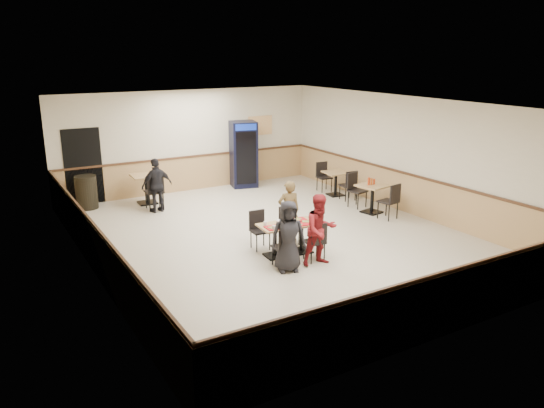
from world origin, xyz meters
TOP-DOWN VIEW (x-y plane):
  - ground at (0.00, 0.00)m, footprint 10.00×10.00m
  - room_shell at (1.78, 2.55)m, footprint 10.00×10.00m
  - main_table at (-0.28, -1.02)m, footprint 1.29×0.72m
  - main_chairs at (-0.32, -1.01)m, footprint 1.21×1.54m
  - diner_woman_left at (-0.74, -1.74)m, footprint 0.78×0.64m
  - diner_woman_right at (-0.03, -1.79)m, footprint 0.74×0.60m
  - diner_man_opposite at (0.18, -0.30)m, footprint 0.57×0.45m
  - lone_diner at (-1.63, 3.28)m, footprint 0.87×0.44m
  - tabletop_clutter at (-0.28, -1.06)m, footprint 1.10×0.57m
  - side_table_near at (3.17, 0.37)m, footprint 0.82×0.82m
  - side_table_near_chair_south at (3.17, -0.23)m, footprint 0.51×0.51m
  - side_table_near_chair_north at (3.17, 0.97)m, footprint 0.51×0.51m
  - side_table_far at (3.40, 2.24)m, footprint 0.72×0.72m
  - side_table_far_chair_south at (3.40, 1.68)m, footprint 0.46×0.46m
  - side_table_far_chair_north at (3.40, 2.81)m, footprint 0.46×0.46m
  - condiment_caddy at (3.14, 0.42)m, footprint 0.23×0.06m
  - back_table at (-1.63, 4.20)m, footprint 0.79×0.79m
  - back_table_chair_lone at (-1.63, 3.55)m, footprint 0.50×0.50m
  - pepsi_cooler at (1.59, 4.59)m, footprint 0.92×0.92m
  - trash_bin at (-3.17, 4.55)m, footprint 0.57×0.57m

SIDE VIEW (x-z plane):
  - ground at x=0.00m, z-range 0.00..0.00m
  - main_chairs at x=-0.32m, z-range 0.00..0.84m
  - main_table at x=-0.28m, z-range 0.11..0.77m
  - side_table_far_chair_south at x=3.40m, z-range 0.00..0.89m
  - side_table_far_chair_north at x=3.40m, z-range 0.00..0.89m
  - trash_bin at x=-3.17m, z-range 0.00..0.89m
  - side_table_far at x=3.40m, z-range 0.12..0.82m
  - side_table_near_chair_south at x=3.17m, z-range 0.00..0.95m
  - side_table_near_chair_north at x=3.17m, z-range 0.00..0.95m
  - side_table_near at x=3.17m, z-range 0.12..0.87m
  - back_table_chair_lone at x=-1.63m, z-range 0.00..1.03m
  - back_table at x=-1.63m, z-range 0.13..0.95m
  - room_shell at x=1.78m, z-range -4.42..5.58m
  - diner_man_opposite at x=0.18m, z-range 0.00..1.37m
  - tabletop_clutter at x=-0.28m, z-range 0.63..0.75m
  - diner_woman_left at x=-0.74m, z-range 0.00..1.39m
  - lone_diner at x=-1.63m, z-range 0.00..1.43m
  - diner_woman_right at x=-0.03m, z-range 0.00..1.44m
  - condiment_caddy at x=3.14m, z-range 0.74..0.94m
  - pepsi_cooler at x=1.59m, z-range 0.00..2.02m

